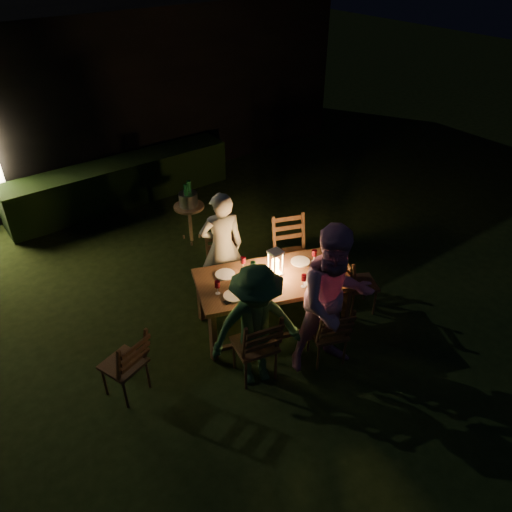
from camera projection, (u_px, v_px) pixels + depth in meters
garden_envelope at (87, 85)px, 10.47m from camera, size 40.00×40.00×3.20m
dining_table at (272, 282)px, 6.21m from camera, size 2.08×1.52×0.78m
chair_near_left at (255, 355)px, 5.71m from camera, size 0.55×0.58×1.02m
chair_near_right at (327, 342)px, 5.94m from camera, size 0.54×0.56×0.92m
chair_far_left at (224, 280)px, 6.95m from camera, size 0.56×0.57×0.93m
chair_far_right at (292, 266)px, 7.16m from camera, size 0.63×0.65×1.08m
chair_end at (358, 292)px, 6.74m from camera, size 0.57×0.56×0.91m
chair_spare at (127, 374)px, 5.51m from camera, size 0.55×0.57×0.94m
person_house_side at (222, 247)px, 6.70m from camera, size 0.68×0.56×1.61m
person_opp_right at (334, 301)px, 5.53m from camera, size 1.11×0.99×1.89m
person_opp_left at (256, 327)px, 5.41m from camera, size 1.15×0.89×1.56m
lantern at (275, 264)px, 6.13m from camera, size 0.16×0.16×0.35m
plate_far_left at (225, 274)px, 6.21m from camera, size 0.25×0.25×0.01m
plate_near_left at (234, 295)px, 5.86m from camera, size 0.25×0.25×0.01m
plate_far_right at (300, 261)px, 6.44m from camera, size 0.25×0.25×0.01m
plate_near_right at (313, 281)px, 6.09m from camera, size 0.25×0.25×0.01m
wineglass_a at (243, 263)px, 6.27m from camera, size 0.06×0.06×0.18m
wineglass_b at (218, 288)px, 5.85m from camera, size 0.06×0.06×0.18m
wineglass_c at (304, 281)px, 5.97m from camera, size 0.06×0.06×0.18m
wineglass_d at (314, 256)px, 6.41m from camera, size 0.06×0.06×0.18m
wineglass_e at (272, 287)px, 5.86m from camera, size 0.06×0.06×0.18m
bottle_table at (253, 272)px, 6.03m from camera, size 0.07×0.07×0.28m
napkin_left at (269, 295)px, 5.87m from camera, size 0.18×0.14×0.01m
napkin_right at (323, 284)px, 6.05m from camera, size 0.18×0.14×0.01m
phone at (230, 301)px, 5.78m from camera, size 0.14×0.07×0.01m
side_table at (189, 210)px, 8.02m from camera, size 0.49×0.49×0.66m
ice_bucket at (188, 199)px, 7.92m from camera, size 0.30×0.30×0.22m
bottle_bucket_a at (187, 198)px, 7.84m from camera, size 0.07×0.07×0.32m
bottle_bucket_b at (190, 195)px, 7.94m from camera, size 0.07×0.07×0.32m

